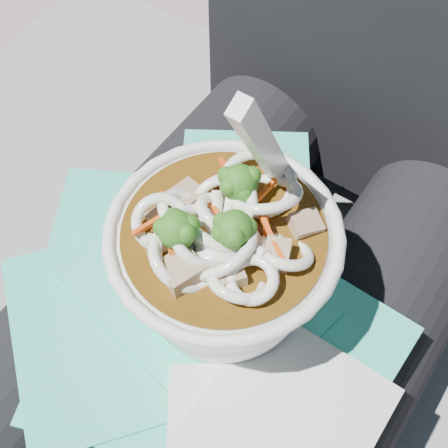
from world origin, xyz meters
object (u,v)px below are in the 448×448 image
Objects in this scene: lap at (219,339)px; udon_bowl at (224,256)px; person_body at (276,250)px; plastic_bag at (188,296)px; stone_ledge at (282,339)px.

lap is 0.14m from udon_bowl.
plastic_bag is at bearing -102.39° from person_body.
stone_ledge is at bearing 90.00° from person_body.
person_body reaches higher than udon_bowl.
person_body is at bearing 91.11° from udon_bowl.
stone_ledge is 0.41m from plastic_bag.
udon_bowl reaches higher than stone_ledge.
lap is 0.10m from person_body.
plastic_bag is 0.07m from udon_bowl.
plastic_bag is 1.75× the size of udon_bowl.
plastic_bag is (-0.02, -0.10, 0.05)m from person_body.
plastic_bag reaches higher than stone_ledge.
person_body is at bearing 90.00° from lap.
udon_bowl reaches higher than lap.
udon_bowl is (0.00, -0.09, 0.11)m from person_body.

